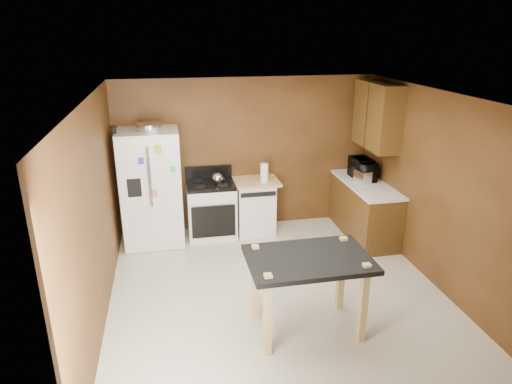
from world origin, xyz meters
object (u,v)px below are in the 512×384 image
object	(u,v)px
refrigerator	(152,188)
dishwasher	(255,206)
kettle	(218,178)
microwave	(363,170)
paper_towel	(264,173)
roasting_pan	(149,127)
pen_cup	(114,130)
gas_range	(211,209)
green_canister	(267,176)
island	(308,268)
toaster	(363,176)

from	to	relation	value
refrigerator	dishwasher	xyz separation A→B (m)	(1.63, 0.08, -0.45)
kettle	microwave	size ratio (longest dim) A/B	0.33
dishwasher	paper_towel	bearing A→B (deg)	-32.63
roasting_pan	paper_towel	distance (m)	1.92
pen_cup	gas_range	size ratio (longest dim) A/B	0.10
refrigerator	paper_towel	bearing A→B (deg)	-0.18
refrigerator	dishwasher	world-z (taller)	refrigerator
roasting_pan	microwave	world-z (taller)	roasting_pan
kettle	green_canister	distance (m)	0.82
dishwasher	kettle	bearing A→B (deg)	-173.03
refrigerator	gas_range	bearing A→B (deg)	3.81
paper_towel	microwave	world-z (taller)	microwave
pen_cup	microwave	world-z (taller)	pen_cup
kettle	refrigerator	distance (m)	1.03
green_canister	island	distance (m)	2.76
toaster	dishwasher	distance (m)	1.81
pen_cup	microwave	distance (m)	3.91
roasting_pan	gas_range	distance (m)	1.64
paper_towel	green_canister	world-z (taller)	paper_towel
pen_cup	dishwasher	bearing A→B (deg)	5.85
kettle	green_canister	xyz separation A→B (m)	(0.81, 0.10, -0.04)
microwave	island	xyz separation A→B (m)	(-1.67, -2.46, -0.27)
green_canister	gas_range	bearing A→B (deg)	-176.83
roasting_pan	refrigerator	bearing A→B (deg)	-149.90
pen_cup	paper_towel	size ratio (longest dim) A/B	0.36
roasting_pan	dishwasher	distance (m)	2.12
toaster	island	xyz separation A→B (m)	(-1.60, -2.27, -0.22)
dishwasher	island	size ratio (longest dim) A/B	0.67
pen_cup	gas_range	world-z (taller)	pen_cup
island	gas_range	bearing A→B (deg)	106.18
gas_range	refrigerator	bearing A→B (deg)	-176.19
roasting_pan	gas_range	bearing A→B (deg)	2.64
refrigerator	gas_range	distance (m)	1.01
gas_range	island	size ratio (longest dim) A/B	0.83
roasting_pan	island	size ratio (longest dim) A/B	0.29
kettle	paper_towel	distance (m)	0.75
kettle	toaster	world-z (taller)	toaster
paper_towel	toaster	distance (m)	1.56
gas_range	dishwasher	bearing A→B (deg)	1.94
paper_towel	refrigerator	distance (m)	1.78
dishwasher	green_canister	bearing A→B (deg)	7.48
paper_towel	toaster	xyz separation A→B (m)	(1.52, -0.36, -0.04)
pen_cup	green_canister	size ratio (longest dim) A/B	0.99
microwave	dishwasher	distance (m)	1.86
paper_towel	kettle	bearing A→B (deg)	178.75
paper_towel	dishwasher	world-z (taller)	paper_towel
green_canister	island	bearing A→B (deg)	-92.93
pen_cup	toaster	world-z (taller)	pen_cup
roasting_pan	pen_cup	world-z (taller)	pen_cup
toaster	pen_cup	bearing A→B (deg)	164.35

